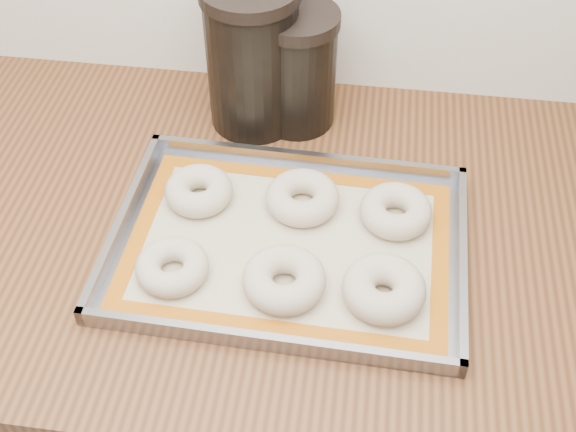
# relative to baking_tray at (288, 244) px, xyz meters

# --- Properties ---
(cabinet) EXTENTS (3.00, 0.65, 0.86)m
(cabinet) POSITION_rel_baking_tray_xyz_m (0.18, 0.05, -0.48)
(cabinet) COLOR #5F675B
(cabinet) RESTS_ON floor
(countertop) EXTENTS (3.06, 0.68, 0.04)m
(countertop) POSITION_rel_baking_tray_xyz_m (0.18, 0.05, -0.03)
(countertop) COLOR brown
(countertop) RESTS_ON cabinet
(baking_tray) EXTENTS (0.47, 0.34, 0.03)m
(baking_tray) POSITION_rel_baking_tray_xyz_m (0.00, 0.00, 0.00)
(baking_tray) COLOR gray
(baking_tray) RESTS_ON countertop
(baking_mat) EXTENTS (0.43, 0.30, 0.00)m
(baking_mat) POSITION_rel_baking_tray_xyz_m (-0.00, 0.00, -0.00)
(baking_mat) COLOR #C6B793
(baking_mat) RESTS_ON baking_tray
(bagel_front_left) EXTENTS (0.09, 0.09, 0.03)m
(bagel_front_left) POSITION_rel_baking_tray_xyz_m (-0.14, -0.07, 0.01)
(bagel_front_left) COLOR #BFAC94
(bagel_front_left) RESTS_ON baking_mat
(bagel_front_mid) EXTENTS (0.11, 0.11, 0.04)m
(bagel_front_mid) POSITION_rel_baking_tray_xyz_m (0.01, -0.07, 0.02)
(bagel_front_mid) COLOR #BFAC94
(bagel_front_mid) RESTS_ON baking_mat
(bagel_front_right) EXTENTS (0.11, 0.11, 0.04)m
(bagel_front_right) POSITION_rel_baking_tray_xyz_m (0.13, -0.07, 0.02)
(bagel_front_right) COLOR #BFAC94
(bagel_front_right) RESTS_ON baking_mat
(bagel_back_left) EXTENTS (0.12, 0.12, 0.04)m
(bagel_back_left) POSITION_rel_baking_tray_xyz_m (-0.13, 0.07, 0.02)
(bagel_back_left) COLOR #BFAC94
(bagel_back_left) RESTS_ON baking_mat
(bagel_back_mid) EXTENTS (0.12, 0.12, 0.04)m
(bagel_back_mid) POSITION_rel_baking_tray_xyz_m (0.01, 0.07, 0.02)
(bagel_back_mid) COLOR #BFAC94
(bagel_back_mid) RESTS_ON baking_mat
(bagel_back_right) EXTENTS (0.13, 0.13, 0.04)m
(bagel_back_right) POSITION_rel_baking_tray_xyz_m (0.14, 0.06, 0.02)
(bagel_back_right) COLOR #BFAC94
(bagel_back_right) RESTS_ON baking_mat
(canister_left) EXTENTS (0.14, 0.14, 0.23)m
(canister_left) POSITION_rel_baking_tray_xyz_m (-0.09, 0.26, 0.11)
(canister_left) COLOR black
(canister_left) RESTS_ON countertop
(canister_mid) EXTENTS (0.12, 0.12, 0.19)m
(canister_mid) POSITION_rel_baking_tray_xyz_m (-0.02, 0.27, 0.09)
(canister_mid) COLOR black
(canister_mid) RESTS_ON countertop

